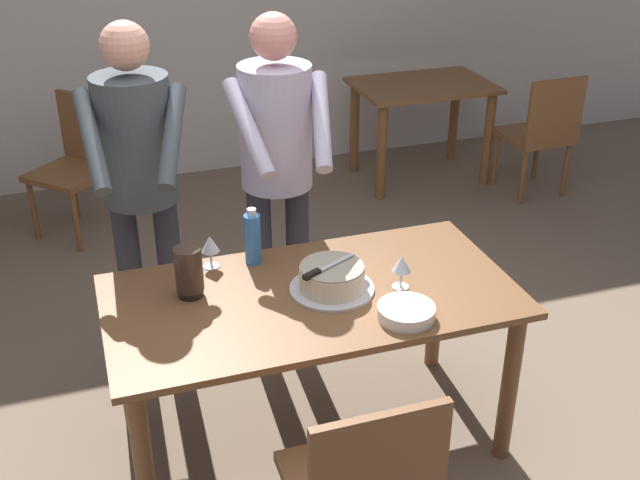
% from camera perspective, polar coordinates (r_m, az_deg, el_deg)
% --- Properties ---
extents(ground_plane, '(14.00, 14.00, 0.00)m').
position_cam_1_polar(ground_plane, '(3.54, -0.55, -14.31)').
color(ground_plane, '#7A6651').
extents(main_dining_table, '(1.63, 0.83, 0.75)m').
position_cam_1_polar(main_dining_table, '(3.15, -0.60, -5.65)').
color(main_dining_table, brown).
rests_on(main_dining_table, ground_plane).
extents(cake_on_platter, '(0.34, 0.34, 0.11)m').
position_cam_1_polar(cake_on_platter, '(3.09, 0.87, -2.85)').
color(cake_on_platter, silver).
rests_on(cake_on_platter, main_dining_table).
extents(cake_knife, '(0.25, 0.14, 0.02)m').
position_cam_1_polar(cake_knife, '(3.01, -0.08, -2.28)').
color(cake_knife, silver).
rests_on(cake_knife, cake_on_platter).
extents(plate_stack, '(0.22, 0.22, 0.05)m').
position_cam_1_polar(plate_stack, '(2.95, 6.32, -5.27)').
color(plate_stack, white).
rests_on(plate_stack, main_dining_table).
extents(wine_glass_near, '(0.08, 0.08, 0.14)m').
position_cam_1_polar(wine_glass_near, '(3.26, -8.05, -0.37)').
color(wine_glass_near, silver).
rests_on(wine_glass_near, main_dining_table).
extents(wine_glass_far, '(0.08, 0.08, 0.14)m').
position_cam_1_polar(wine_glass_far, '(3.10, 6.00, -1.81)').
color(wine_glass_far, silver).
rests_on(wine_glass_far, main_dining_table).
extents(water_bottle, '(0.07, 0.07, 0.25)m').
position_cam_1_polar(water_bottle, '(3.27, -4.95, 0.15)').
color(water_bottle, '#387AC6').
rests_on(water_bottle, main_dining_table).
extents(hurricane_lamp, '(0.11, 0.11, 0.21)m').
position_cam_1_polar(hurricane_lamp, '(3.07, -9.56, -2.31)').
color(hurricane_lamp, black).
rests_on(hurricane_lamp, main_dining_table).
extents(person_cutting_cake, '(0.47, 0.56, 1.72)m').
position_cam_1_polar(person_cutting_cake, '(3.50, -3.16, 5.90)').
color(person_cutting_cake, '#2D2D38').
rests_on(person_cutting_cake, ground_plane).
extents(person_standing_beside, '(0.46, 0.57, 1.72)m').
position_cam_1_polar(person_standing_beside, '(3.43, -13.10, 4.76)').
color(person_standing_beside, '#2D2D38').
rests_on(person_standing_beside, ground_plane).
extents(background_table, '(1.00, 0.70, 0.74)m').
position_cam_1_polar(background_table, '(5.91, 7.46, 9.78)').
color(background_table, brown).
rests_on(background_table, ground_plane).
extents(background_chair_0, '(0.62, 0.62, 0.90)m').
position_cam_1_polar(background_chair_0, '(5.28, -17.36, 5.56)').
color(background_chair_0, brown).
rests_on(background_chair_0, ground_plane).
extents(background_chair_2, '(0.46, 0.46, 0.90)m').
position_cam_1_polar(background_chair_2, '(5.80, 15.89, 7.70)').
color(background_chair_2, brown).
rests_on(background_chair_2, ground_plane).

